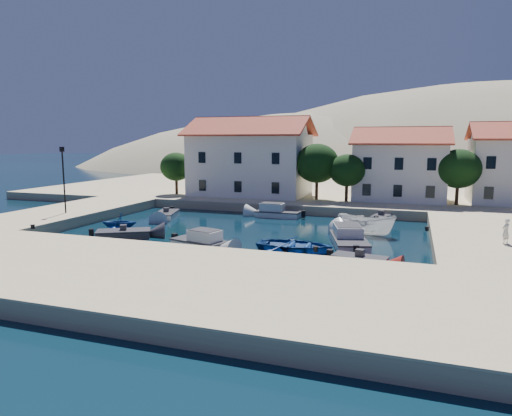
# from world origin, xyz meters

# --- Properties ---
(ground) EXTENTS (400.00, 400.00, 0.00)m
(ground) POSITION_xyz_m (0.00, 0.00, 0.00)
(ground) COLOR black
(ground) RESTS_ON ground
(quay_south) EXTENTS (52.00, 12.00, 1.00)m
(quay_south) POSITION_xyz_m (0.00, -6.00, 0.50)
(quay_south) COLOR beige
(quay_south) RESTS_ON ground
(quay_east) EXTENTS (11.00, 20.00, 1.00)m
(quay_east) POSITION_xyz_m (20.50, 10.00, 0.50)
(quay_east) COLOR beige
(quay_east) RESTS_ON ground
(quay_west) EXTENTS (8.00, 20.00, 1.00)m
(quay_west) POSITION_xyz_m (-19.00, 10.00, 0.50)
(quay_west) COLOR beige
(quay_west) RESTS_ON ground
(quay_north) EXTENTS (80.00, 36.00, 1.00)m
(quay_north) POSITION_xyz_m (2.00, 38.00, 0.50)
(quay_north) COLOR beige
(quay_north) RESTS_ON ground
(hills) EXTENTS (254.00, 176.00, 99.00)m
(hills) POSITION_xyz_m (20.64, 123.62, -23.40)
(hills) COLOR #9A9168
(hills) RESTS_ON ground
(building_left) EXTENTS (14.70, 9.45, 9.70)m
(building_left) POSITION_xyz_m (-6.00, 28.00, 5.94)
(building_left) COLOR white
(building_left) RESTS_ON quay_north
(building_mid) EXTENTS (10.50, 8.40, 8.30)m
(building_mid) POSITION_xyz_m (12.00, 29.00, 5.22)
(building_mid) COLOR white
(building_mid) RESTS_ON quay_north
(trees) EXTENTS (37.30, 5.30, 6.45)m
(trees) POSITION_xyz_m (4.51, 25.46, 4.84)
(trees) COLOR #382314
(trees) RESTS_ON quay_north
(lamppost) EXTENTS (0.35, 0.25, 6.22)m
(lamppost) POSITION_xyz_m (-17.50, 8.00, 4.75)
(lamppost) COLOR black
(lamppost) RESTS_ON quay_west
(bollards) EXTENTS (29.36, 9.56, 0.30)m
(bollards) POSITION_xyz_m (2.80, 3.87, 1.15)
(bollards) COLOR black
(bollards) RESTS_ON ground
(motorboat_grey_sw) EXTENTS (4.61, 3.74, 1.25)m
(motorboat_grey_sw) POSITION_xyz_m (-8.51, 4.33, 0.29)
(motorboat_grey_sw) COLOR #313035
(motorboat_grey_sw) RESTS_ON ground
(cabin_cruiser_south) EXTENTS (4.59, 2.92, 1.60)m
(cabin_cruiser_south) POSITION_xyz_m (-1.10, 3.02, 0.48)
(cabin_cruiser_south) COLOR silver
(cabin_cruiser_south) RESTS_ON ground
(rowboat_south) EXTENTS (5.54, 4.02, 1.13)m
(rowboat_south) POSITION_xyz_m (5.79, 4.39, 0.00)
(rowboat_south) COLOR navy
(rowboat_south) RESTS_ON ground
(motorboat_red_se) EXTENTS (3.58, 2.07, 1.25)m
(motorboat_red_se) POSITION_xyz_m (10.57, 2.09, 0.30)
(motorboat_red_se) COLOR maroon
(motorboat_red_se) RESTS_ON ground
(cabin_cruiser_east) EXTENTS (3.83, 6.21, 1.60)m
(cabin_cruiser_east) POSITION_xyz_m (9.17, 7.49, 0.48)
(cabin_cruiser_east) COLOR silver
(cabin_cruiser_east) RESTS_ON ground
(boat_east) EXTENTS (5.36, 3.09, 1.95)m
(boat_east) POSITION_xyz_m (9.98, 11.95, 0.00)
(boat_east) COLOR silver
(boat_east) RESTS_ON ground
(motorboat_white_ne) EXTENTS (1.99, 3.25, 1.25)m
(motorboat_white_ne) POSITION_xyz_m (10.76, 18.87, 0.30)
(motorboat_white_ne) COLOR silver
(motorboat_white_ne) RESTS_ON ground
(rowboat_west) EXTENTS (3.71, 3.44, 1.61)m
(rowboat_west) POSITION_xyz_m (-10.97, 7.23, 0.00)
(rowboat_west) COLOR navy
(rowboat_west) RESTS_ON ground
(motorboat_white_west) EXTENTS (3.01, 4.60, 1.25)m
(motorboat_white_west) POSITION_xyz_m (-10.06, 13.83, 0.29)
(motorboat_white_west) COLOR silver
(motorboat_white_west) RESTS_ON ground
(cabin_cruiser_north) EXTENTS (4.54, 1.93, 1.60)m
(cabin_cruiser_north) POSITION_xyz_m (0.55, 18.00, 0.48)
(cabin_cruiser_north) COLOR silver
(cabin_cruiser_north) RESTS_ON ground
(pedestrian) EXTENTS (0.72, 0.72, 1.69)m
(pedestrian) POSITION_xyz_m (19.51, 7.11, 1.84)
(pedestrian) COLOR silver
(pedestrian) RESTS_ON quay_east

